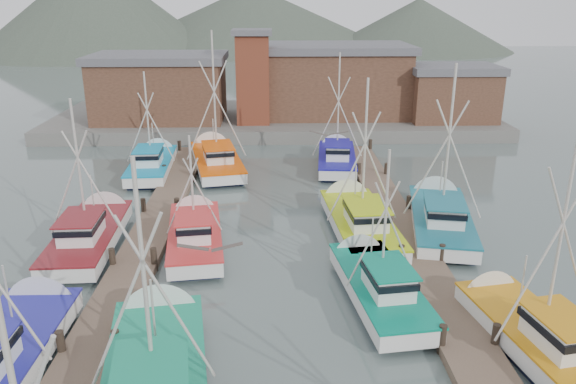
{
  "coord_description": "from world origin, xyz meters",
  "views": [
    {
      "loc": [
        -0.22,
        -19.63,
        12.66
      ],
      "look_at": [
        0.59,
        8.96,
        2.6
      ],
      "focal_mm": 35.0,
      "sensor_mm": 36.0,
      "label": 1
    }
  ],
  "objects_px": {
    "boat_4": "(156,376)",
    "boat_12": "(216,159)",
    "lookout_tower": "(253,76)",
    "boat_8": "(195,233)"
  },
  "relations": [
    {
      "from": "lookout_tower",
      "to": "boat_8",
      "type": "xyz_separation_m",
      "value": [
        -2.4,
        -25.05,
        -4.88
      ]
    },
    {
      "from": "lookout_tower",
      "to": "boat_4",
      "type": "bearing_deg",
      "value": -93.38
    },
    {
      "from": "boat_4",
      "to": "lookout_tower",
      "type": "bearing_deg",
      "value": 77.79
    },
    {
      "from": "lookout_tower",
      "to": "boat_4",
      "type": "distance_m",
      "value": 37.33
    },
    {
      "from": "boat_8",
      "to": "lookout_tower",
      "type": "bearing_deg",
      "value": 77.21
    },
    {
      "from": "boat_4",
      "to": "boat_12",
      "type": "bearing_deg",
      "value": 82.12
    },
    {
      "from": "boat_4",
      "to": "boat_12",
      "type": "relative_size",
      "value": 0.96
    },
    {
      "from": "lookout_tower",
      "to": "boat_8",
      "type": "height_order",
      "value": "lookout_tower"
    },
    {
      "from": "boat_4",
      "to": "boat_12",
      "type": "height_order",
      "value": "boat_12"
    },
    {
      "from": "boat_4",
      "to": "boat_12",
      "type": "xyz_separation_m",
      "value": [
        -0.43,
        26.12,
        0.01
      ]
    }
  ]
}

